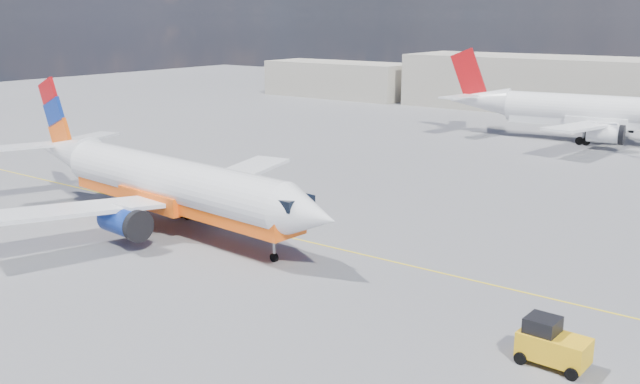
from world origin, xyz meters
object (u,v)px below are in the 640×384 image
Objects in this scene: main_jet at (165,183)px; traffic_cone at (281,233)px; second_jet at (598,112)px; gse_tug at (552,344)px.

main_jet is 8.64m from traffic_cone.
second_jet reaches higher than gse_tug.
traffic_cone is at bearing 163.91° from gse_tug.
gse_tug reaches higher than traffic_cone.
second_jet reaches higher than traffic_cone.
second_jet is at bearing 80.38° from main_jet.
traffic_cone is at bearing 26.14° from main_jet.
gse_tug is (27.50, -3.65, -2.21)m from main_jet.
second_jet is 48.85m from traffic_cone.
main_jet is at bearing -111.91° from second_jet.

